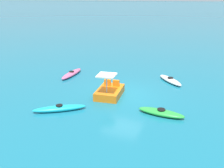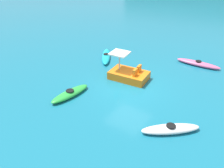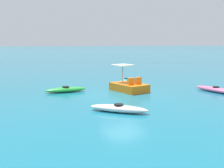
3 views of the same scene
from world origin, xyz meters
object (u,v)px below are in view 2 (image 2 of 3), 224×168
at_px(kayak_pink, 198,64).
at_px(kayak_cyan, 106,56).
at_px(kayak_white, 171,129).
at_px(kayak_green, 70,93).
at_px(pedal_boat_orange, 129,74).

bearing_deg(kayak_pink, kayak_cyan, -155.73).
relative_size(kayak_white, kayak_green, 0.93).
relative_size(kayak_white, kayak_cyan, 0.87).
bearing_deg(kayak_white, pedal_boat_orange, 142.93).
height_order(kayak_pink, kayak_green, same).
bearing_deg(kayak_white, kayak_cyan, 145.89).
bearing_deg(pedal_boat_orange, kayak_cyan, 150.26).
height_order(kayak_white, kayak_green, same).
bearing_deg(kayak_cyan, kayak_white, -34.11).
bearing_deg(kayak_cyan, pedal_boat_orange, -29.74).
distance_m(kayak_green, pedal_boat_orange, 4.05).
relative_size(kayak_green, pedal_boat_orange, 1.03).
relative_size(kayak_pink, kayak_cyan, 1.10).
xyz_separation_m(kayak_pink, kayak_cyan, (-6.19, -2.79, -0.00)).
bearing_deg(kayak_cyan, kayak_pink, 24.27).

